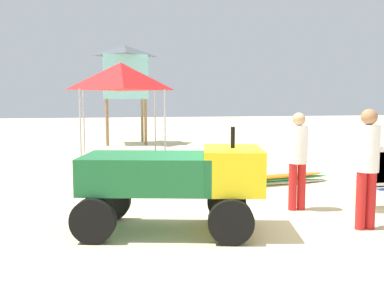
{
  "coord_description": "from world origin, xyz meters",
  "views": [
    {
      "loc": [
        -2.1,
        -5.73,
        1.87
      ],
      "look_at": [
        -0.35,
        2.6,
        0.99
      ],
      "focal_mm": 39.84,
      "sensor_mm": 36.0,
      "label": 1
    }
  ],
  "objects_px": {
    "lifeguard_near_right": "(298,155)",
    "traffic_cone_far": "(190,175)",
    "utility_cart": "(175,177)",
    "lifeguard_near_left": "(367,160)",
    "surfboard_pile": "(280,179)",
    "popup_canopy": "(121,76)",
    "stacked_plastic_chairs": "(377,173)",
    "traffic_cone_near": "(245,157)",
    "lifeguard_tower": "(125,72)"
  },
  "relations": [
    {
      "from": "lifeguard_near_right",
      "to": "traffic_cone_far",
      "type": "relative_size",
      "value": 3.05
    },
    {
      "from": "utility_cart",
      "to": "lifeguard_near_left",
      "type": "relative_size",
      "value": 1.58
    },
    {
      "from": "lifeguard_near_right",
      "to": "lifeguard_near_left",
      "type": "bearing_deg",
      "value": -68.28
    },
    {
      "from": "utility_cart",
      "to": "surfboard_pile",
      "type": "height_order",
      "value": "utility_cart"
    },
    {
      "from": "utility_cart",
      "to": "popup_canopy",
      "type": "relative_size",
      "value": 0.9
    },
    {
      "from": "stacked_plastic_chairs",
      "to": "traffic_cone_far",
      "type": "bearing_deg",
      "value": 137.24
    },
    {
      "from": "traffic_cone_near",
      "to": "lifeguard_near_left",
      "type": "bearing_deg",
      "value": -91.39
    },
    {
      "from": "utility_cart",
      "to": "lifeguard_near_right",
      "type": "height_order",
      "value": "lifeguard_near_right"
    },
    {
      "from": "stacked_plastic_chairs",
      "to": "surfboard_pile",
      "type": "distance_m",
      "value": 2.61
    },
    {
      "from": "traffic_cone_near",
      "to": "stacked_plastic_chairs",
      "type": "bearing_deg",
      "value": -82.56
    },
    {
      "from": "lifeguard_near_left",
      "to": "traffic_cone_near",
      "type": "height_order",
      "value": "lifeguard_near_left"
    },
    {
      "from": "lifeguard_near_left",
      "to": "lifeguard_near_right",
      "type": "height_order",
      "value": "lifeguard_near_left"
    },
    {
      "from": "lifeguard_near_right",
      "to": "traffic_cone_far",
      "type": "height_order",
      "value": "lifeguard_near_right"
    },
    {
      "from": "lifeguard_near_left",
      "to": "lifeguard_tower",
      "type": "relative_size",
      "value": 0.42
    },
    {
      "from": "stacked_plastic_chairs",
      "to": "surfboard_pile",
      "type": "height_order",
      "value": "stacked_plastic_chairs"
    },
    {
      "from": "surfboard_pile",
      "to": "stacked_plastic_chairs",
      "type": "bearing_deg",
      "value": -75.28
    },
    {
      "from": "surfboard_pile",
      "to": "traffic_cone_near",
      "type": "distance_m",
      "value": 2.45
    },
    {
      "from": "lifeguard_near_right",
      "to": "traffic_cone_near",
      "type": "relative_size",
      "value": 2.86
    },
    {
      "from": "utility_cart",
      "to": "popup_canopy",
      "type": "distance_m",
      "value": 8.41
    },
    {
      "from": "stacked_plastic_chairs",
      "to": "popup_canopy",
      "type": "height_order",
      "value": "popup_canopy"
    },
    {
      "from": "traffic_cone_near",
      "to": "traffic_cone_far",
      "type": "xyz_separation_m",
      "value": [
        -2.05,
        -2.43,
        -0.02
      ]
    },
    {
      "from": "popup_canopy",
      "to": "traffic_cone_far",
      "type": "distance_m",
      "value": 5.94
    },
    {
      "from": "lifeguard_near_left",
      "to": "traffic_cone_near",
      "type": "relative_size",
      "value": 3.01
    },
    {
      "from": "surfboard_pile",
      "to": "popup_canopy",
      "type": "relative_size",
      "value": 0.82
    },
    {
      "from": "traffic_cone_near",
      "to": "traffic_cone_far",
      "type": "height_order",
      "value": "traffic_cone_near"
    },
    {
      "from": "lifeguard_tower",
      "to": "utility_cart",
      "type": "bearing_deg",
      "value": -89.84
    },
    {
      "from": "stacked_plastic_chairs",
      "to": "lifeguard_near_right",
      "type": "height_order",
      "value": "lifeguard_near_right"
    },
    {
      "from": "traffic_cone_far",
      "to": "stacked_plastic_chairs",
      "type": "bearing_deg",
      "value": -42.76
    },
    {
      "from": "utility_cart",
      "to": "traffic_cone_near",
      "type": "height_order",
      "value": "utility_cart"
    },
    {
      "from": "lifeguard_tower",
      "to": "traffic_cone_near",
      "type": "relative_size",
      "value": 7.17
    },
    {
      "from": "stacked_plastic_chairs",
      "to": "surfboard_pile",
      "type": "relative_size",
      "value": 0.44
    },
    {
      "from": "lifeguard_near_right",
      "to": "traffic_cone_near",
      "type": "distance_m",
      "value": 4.66
    },
    {
      "from": "lifeguard_near_left",
      "to": "lifeguard_near_right",
      "type": "xyz_separation_m",
      "value": [
        -0.49,
        1.22,
        -0.06
      ]
    },
    {
      "from": "traffic_cone_far",
      "to": "utility_cart",
      "type": "bearing_deg",
      "value": -105.63
    },
    {
      "from": "utility_cart",
      "to": "lifeguard_tower",
      "type": "bearing_deg",
      "value": 90.16
    },
    {
      "from": "popup_canopy",
      "to": "surfboard_pile",
      "type": "bearing_deg",
      "value": -58.76
    },
    {
      "from": "lifeguard_near_right",
      "to": "traffic_cone_near",
      "type": "height_order",
      "value": "lifeguard_near_right"
    },
    {
      "from": "stacked_plastic_chairs",
      "to": "utility_cart",
      "type": "bearing_deg",
      "value": -173.59
    },
    {
      "from": "utility_cart",
      "to": "lifeguard_near_right",
      "type": "relative_size",
      "value": 1.66
    },
    {
      "from": "utility_cart",
      "to": "traffic_cone_far",
      "type": "bearing_deg",
      "value": 74.37
    },
    {
      "from": "lifeguard_near_left",
      "to": "stacked_plastic_chairs",
      "type": "bearing_deg",
      "value": 47.87
    },
    {
      "from": "stacked_plastic_chairs",
      "to": "lifeguard_near_left",
      "type": "xyz_separation_m",
      "value": [
        -0.78,
        -0.87,
        0.36
      ]
    },
    {
      "from": "surfboard_pile",
      "to": "lifeguard_near_right",
      "type": "xyz_separation_m",
      "value": [
        -0.62,
        -2.12,
        0.83
      ]
    },
    {
      "from": "lifeguard_near_left",
      "to": "popup_canopy",
      "type": "distance_m",
      "value": 9.35
    },
    {
      "from": "stacked_plastic_chairs",
      "to": "traffic_cone_near",
      "type": "xyz_separation_m",
      "value": [
        -0.64,
        4.92,
        -0.36
      ]
    },
    {
      "from": "lifeguard_near_right",
      "to": "lifeguard_tower",
      "type": "relative_size",
      "value": 0.4
    },
    {
      "from": "utility_cart",
      "to": "lifeguard_near_left",
      "type": "bearing_deg",
      "value": -9.89
    },
    {
      "from": "lifeguard_near_left",
      "to": "traffic_cone_far",
      "type": "relative_size",
      "value": 3.21
    },
    {
      "from": "surfboard_pile",
      "to": "utility_cart",
      "type": "bearing_deg",
      "value": -134.82
    },
    {
      "from": "surfboard_pile",
      "to": "lifeguard_near_left",
      "type": "height_order",
      "value": "lifeguard_near_left"
    }
  ]
}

